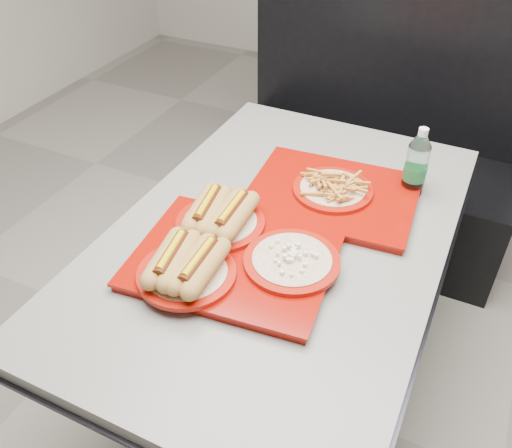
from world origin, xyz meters
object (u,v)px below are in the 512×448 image
at_px(diner_table, 279,272).
at_px(water_bottle, 416,166).
at_px(tray_near, 226,250).
at_px(tray_far, 333,191).
at_px(booth_bench, 372,155).

height_order(diner_table, water_bottle, water_bottle).
distance_m(tray_near, tray_far, 0.42).
bearing_deg(diner_table, booth_bench, 90.00).
height_order(diner_table, tray_far, tray_far).
bearing_deg(tray_far, water_bottle, 34.02).
relative_size(booth_bench, water_bottle, 6.04).
xyz_separation_m(diner_table, tray_near, (-0.08, -0.18, 0.21)).
relative_size(booth_bench, tray_near, 2.44).
bearing_deg(booth_bench, diner_table, -90.00).
bearing_deg(water_bottle, booth_bench, 111.44).
height_order(booth_bench, tray_far, booth_bench).
bearing_deg(water_bottle, diner_table, -129.63).
xyz_separation_m(booth_bench, water_bottle, (0.29, -0.74, 0.45)).
height_order(tray_far, water_bottle, water_bottle).
bearing_deg(tray_near, diner_table, 67.47).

